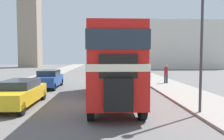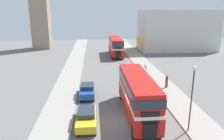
% 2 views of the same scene
% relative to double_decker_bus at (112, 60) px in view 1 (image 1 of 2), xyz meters
% --- Properties ---
extents(ground_plane, '(120.00, 120.00, 0.00)m').
position_rel_double_decker_bus_xyz_m(ground_plane, '(-1.38, -1.29, -2.48)').
color(ground_plane, slate).
extents(sidewalk_right, '(3.50, 120.00, 0.12)m').
position_rel_double_decker_bus_xyz_m(sidewalk_right, '(5.37, -1.29, -2.42)').
color(sidewalk_right, gray).
rests_on(sidewalk_right, ground_plane).
extents(double_decker_bus, '(2.48, 10.56, 4.14)m').
position_rel_double_decker_bus_xyz_m(double_decker_bus, '(0.00, 0.00, 0.00)').
color(double_decker_bus, red).
rests_on(double_decker_bus, ground_plane).
extents(bus_distant, '(2.53, 10.95, 4.13)m').
position_rel_double_decker_bus_xyz_m(bus_distant, '(0.91, 30.25, -0.00)').
color(bus_distant, red).
rests_on(bus_distant, ground_plane).
extents(car_parked_near, '(1.79, 4.57, 1.42)m').
position_rel_double_decker_bus_xyz_m(car_parked_near, '(-5.08, -1.49, -1.74)').
color(car_parked_near, gold).
rests_on(car_parked_near, ground_plane).
extents(car_parked_mid, '(1.75, 4.08, 1.52)m').
position_rel_double_decker_bus_xyz_m(car_parked_mid, '(-5.16, 5.43, -1.70)').
color(car_parked_mid, '#1E479E').
rests_on(car_parked_mid, ground_plane).
extents(pedestrian_walking, '(0.35, 0.35, 1.75)m').
position_rel_double_decker_bus_xyz_m(pedestrian_walking, '(5.56, 7.38, -1.38)').
color(pedestrian_walking, '#282833').
rests_on(pedestrian_walking, sidewalk_right).
extents(bicycle_on_pavement, '(0.05, 1.76, 0.78)m').
position_rel_double_decker_bus_xyz_m(bicycle_on_pavement, '(4.99, 17.26, -2.00)').
color(bicycle_on_pavement, black).
rests_on(bicycle_on_pavement, sidewalk_right).
extents(street_lamp, '(0.36, 0.36, 5.86)m').
position_rel_double_decker_bus_xyz_m(street_lamp, '(3.93, -3.54, 1.47)').
color(street_lamp, '#38383D').
rests_on(street_lamp, sidewalk_right).
extents(shop_building_block, '(19.46, 9.76, 10.39)m').
position_rel_double_decker_bus_xyz_m(shop_building_block, '(17.69, 36.44, 2.71)').
color(shop_building_block, beige).
rests_on(shop_building_block, ground_plane).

